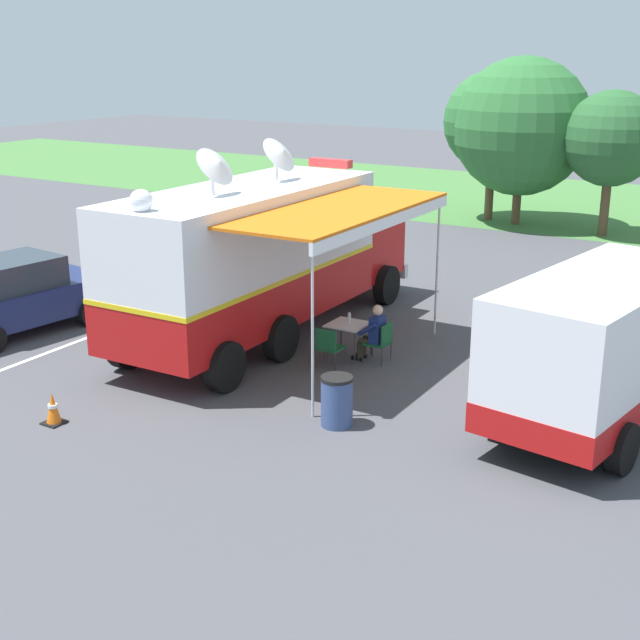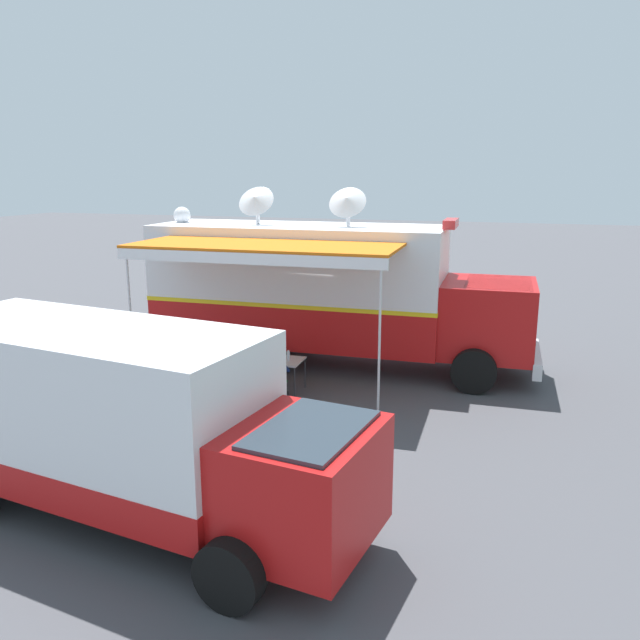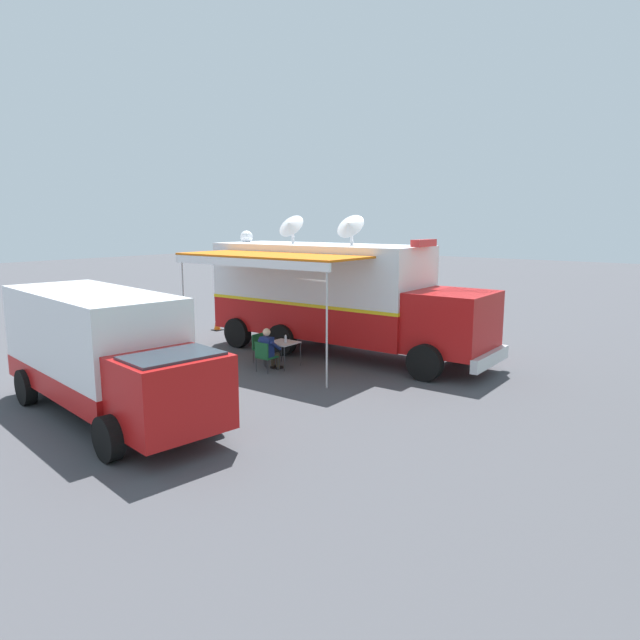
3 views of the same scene
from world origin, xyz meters
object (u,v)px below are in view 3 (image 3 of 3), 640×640
at_px(trash_bin, 169,346).
at_px(folding_table, 283,344).
at_px(water_bottle, 286,339).
at_px(support_truck, 103,353).
at_px(command_truck, 337,294).
at_px(traffic_cone, 217,323).
at_px(seated_responder, 269,348).
at_px(folding_chair_at_table, 265,354).
at_px(folding_chair_beside_table, 261,346).
at_px(car_behind_truck, 353,302).

bearing_deg(trash_bin, folding_table, 117.02).
bearing_deg(water_bottle, support_truck, -4.25).
height_order(command_truck, traffic_cone, command_truck).
bearing_deg(seated_responder, water_bottle, 172.75).
xyz_separation_m(folding_chair_at_table, trash_bin, (0.83, -3.22, -0.06)).
bearing_deg(folding_table, command_truck, 172.77).
bearing_deg(traffic_cone, trash_bin, 30.99).
bearing_deg(folding_chair_beside_table, folding_table, 92.48).
bearing_deg(traffic_cone, seated_responder, 60.60).
distance_m(command_truck, water_bottle, 2.55).
xyz_separation_m(trash_bin, traffic_cone, (-4.28, -2.57, -0.18)).
relative_size(folding_chair_at_table, trash_bin, 0.96).
xyz_separation_m(command_truck, folding_chair_beside_table, (2.35, -1.14, -1.43)).
relative_size(folding_chair_at_table, folding_chair_beside_table, 1.00).
bearing_deg(water_bottle, folding_table, -76.58).
height_order(folding_table, folding_chair_at_table, folding_chair_at_table).
bearing_deg(traffic_cone, folding_chair_at_table, 59.22).
height_order(command_truck, folding_chair_at_table, command_truck).
height_order(command_truck, water_bottle, command_truck).
xyz_separation_m(folding_chair_at_table, traffic_cone, (-3.45, -5.79, -0.23)).
xyz_separation_m(command_truck, folding_table, (2.31, -0.29, -1.27)).
height_order(folding_chair_beside_table, seated_responder, seated_responder).
distance_m(folding_chair_at_table, seated_responder, 0.23).
height_order(water_bottle, trash_bin, water_bottle).
distance_m(folding_table, folding_chair_at_table, 0.82).
bearing_deg(seated_responder, traffic_cone, -119.40).
relative_size(folding_table, folding_chair_beside_table, 0.94).
distance_m(water_bottle, support_truck, 5.61).
distance_m(water_bottle, folding_chair_beside_table, 1.00).
xyz_separation_m(command_truck, car_behind_truck, (-5.06, -2.87, -1.07)).
relative_size(command_truck, seated_responder, 7.63).
bearing_deg(seated_responder, car_behind_truck, -162.01).
distance_m(command_truck, folding_table, 2.66).
bearing_deg(folding_table, trash_bin, -62.98).
bearing_deg(command_truck, trash_bin, -41.54).
bearing_deg(trash_bin, folding_chair_beside_table, 124.16).
distance_m(seated_responder, trash_bin, 3.38).
bearing_deg(folding_chair_beside_table, car_behind_truck, -166.88).
relative_size(seated_responder, car_behind_truck, 0.29).
relative_size(support_truck, car_behind_truck, 1.61).
relative_size(water_bottle, seated_responder, 0.18).
xyz_separation_m(folding_chair_at_table, folding_chair_beside_table, (-0.76, -0.87, 0.00)).
xyz_separation_m(command_truck, trash_bin, (3.94, -3.49, -1.49)).
bearing_deg(support_truck, car_behind_truck, -170.08).
height_order(seated_responder, support_truck, support_truck).
distance_m(command_truck, trash_bin, 5.48).
xyz_separation_m(water_bottle, folding_chair_at_table, (0.82, -0.08, -0.32)).
relative_size(traffic_cone, support_truck, 0.08).
height_order(water_bottle, car_behind_truck, car_behind_truck).
xyz_separation_m(water_bottle, car_behind_truck, (-7.35, -2.67, 0.05)).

